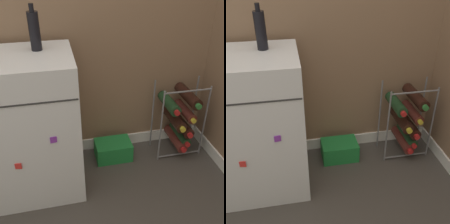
# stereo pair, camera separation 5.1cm
# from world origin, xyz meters

# --- Properties ---
(ground_plane) EXTENTS (14.00, 14.00, 0.00)m
(ground_plane) POSITION_xyz_m (0.00, 0.00, 0.00)
(ground_plane) COLOR #423D38
(mini_fridge) EXTENTS (0.57, 0.52, 0.91)m
(mini_fridge) POSITION_xyz_m (-0.33, 0.32, 0.45)
(mini_fridge) COLOR silver
(mini_fridge) RESTS_ON ground_plane
(wine_rack) EXTENTS (0.35, 0.32, 0.58)m
(wine_rack) POSITION_xyz_m (0.72, 0.45, 0.30)
(wine_rack) COLOR slate
(wine_rack) RESTS_ON ground_plane
(soda_box) EXTENTS (0.27, 0.18, 0.14)m
(soda_box) POSITION_xyz_m (0.22, 0.46, 0.07)
(soda_box) COLOR #1E7F38
(soda_box) RESTS_ON ground_plane
(fridge_top_bottle) EXTENTS (0.06, 0.06, 0.25)m
(fridge_top_bottle) POSITION_xyz_m (-0.24, 0.39, 1.02)
(fridge_top_bottle) COLOR black
(fridge_top_bottle) RESTS_ON mini_fridge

